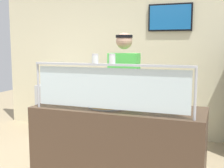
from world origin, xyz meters
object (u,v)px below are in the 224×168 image
(parmesan_shaker, at_px, (95,59))
(pepper_flake_shaker, at_px, (112,59))
(worker_figure, at_px, (124,91))
(pizza_server, at_px, (111,104))
(pizza_box_stack, at_px, (60,81))
(pizza_tray, at_px, (109,105))

(parmesan_shaker, height_order, pepper_flake_shaker, pepper_flake_shaker)
(parmesan_shaker, height_order, worker_figure, worker_figure)
(pizza_server, relative_size, pepper_flake_shaker, 2.93)
(pizza_server, xyz_separation_m, pepper_flake_shaker, (0.10, -0.24, 0.48))
(pizza_box_stack, bearing_deg, pizza_tray, -46.91)
(pizza_tray, xyz_separation_m, worker_figure, (-0.06, 0.72, 0.04))
(pizza_server, height_order, pepper_flake_shaker, pepper_flake_shaker)
(pizza_server, height_order, parmesan_shaker, parmesan_shaker)
(pizza_server, bearing_deg, pizza_box_stack, 150.45)
(pizza_server, distance_m, parmesan_shaker, 0.54)
(pepper_flake_shaker, bearing_deg, parmesan_shaker, 180.00)
(worker_figure, relative_size, pizza_box_stack, 3.93)
(parmesan_shaker, xyz_separation_m, worker_figure, (-0.02, 0.98, -0.46))
(pizza_tray, distance_m, pizza_server, 0.05)
(pizza_box_stack, bearing_deg, parmesan_shaker, -51.66)
(pizza_tray, distance_m, parmesan_shaker, 0.57)
(parmesan_shaker, distance_m, pepper_flake_shaker, 0.17)
(pizza_server, distance_m, pizza_box_stack, 2.37)
(pizza_server, relative_size, parmesan_shaker, 2.99)
(pizza_tray, bearing_deg, pepper_flake_shaker, -62.48)
(pepper_flake_shaker, bearing_deg, pizza_tray, 117.52)
(worker_figure, bearing_deg, pepper_flake_shaker, -78.68)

